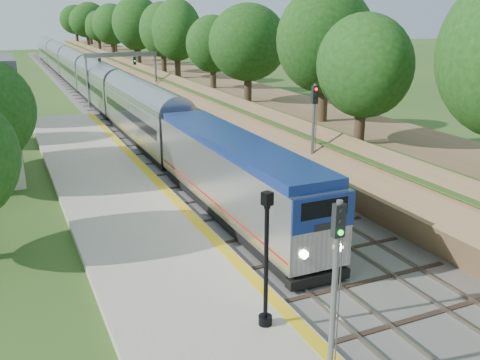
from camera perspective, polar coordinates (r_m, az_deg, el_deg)
name	(u,v)px	position (r m, az deg, el deg)	size (l,w,h in m)	color
trackbed	(112,100)	(69.88, -13.54, 8.34)	(9.50, 170.00, 0.28)	#4C4944
platform	(145,238)	(26.71, -10.06, -6.09)	(6.40, 68.00, 0.38)	#A89D87
yellow_stripe	(200,225)	(27.38, -4.29, -4.80)	(0.55, 68.00, 0.01)	gold
embankment	(175,81)	(71.63, -6.99, 10.44)	(10.64, 170.00, 11.70)	brown
signal_gantry	(121,65)	(64.51, -12.53, 11.93)	(8.40, 0.38, 6.20)	slate
train	(87,79)	(74.14, -15.97, 10.32)	(2.87, 115.27, 4.22)	black
lamppost_far	(266,268)	(18.24, 2.80, -9.34)	(0.48, 0.48, 4.87)	black
signal_platform	(335,273)	(15.40, 10.14, -9.72)	(0.33, 0.26, 5.60)	slate
signal_farside	(313,126)	(32.67, 7.84, 5.68)	(0.36, 0.29, 6.57)	slate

